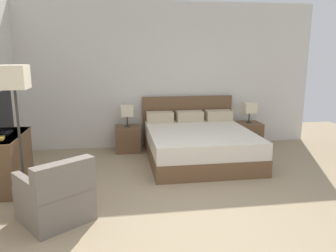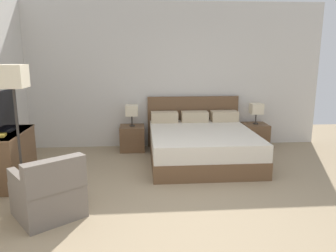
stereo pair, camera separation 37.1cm
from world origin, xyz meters
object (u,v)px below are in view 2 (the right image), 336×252
(tv, at_px, (5,111))
(floor_lamp, at_px, (13,87))
(table_lamp_left, at_px, (132,111))
(bed, at_px, (201,144))
(nightstand_left, at_px, (132,138))
(table_lamp_right, at_px, (256,109))
(nightstand_right, at_px, (255,136))
(dresser, at_px, (8,157))
(armchair_by_window, at_px, (49,194))

(tv, height_order, floor_lamp, floor_lamp)
(table_lamp_left, bearing_deg, floor_lamp, -123.46)
(table_lamp_left, bearing_deg, bed, -30.15)
(nightstand_left, bearing_deg, bed, -30.09)
(nightstand_left, bearing_deg, table_lamp_right, 0.03)
(nightstand_right, height_order, dresser, dresser)
(nightstand_left, relative_size, nightstand_right, 1.00)
(nightstand_right, bearing_deg, armchair_by_window, -141.78)
(nightstand_left, height_order, tv, tv)
(table_lamp_right, distance_m, floor_lamp, 4.45)
(table_lamp_left, distance_m, dresser, 2.39)
(nightstand_right, xyz_separation_m, table_lamp_left, (-2.48, 0.00, 0.55))
(nightstand_left, height_order, dresser, dresser)
(bed, distance_m, table_lamp_right, 1.52)
(bed, xyz_separation_m, nightstand_right, (1.24, 0.72, -0.06))
(nightstand_right, distance_m, tv, 4.57)
(nightstand_left, distance_m, tv, 2.44)
(tv, relative_size, floor_lamp, 0.47)
(nightstand_right, xyz_separation_m, tv, (-4.25, -1.47, 0.82))
(nightstand_right, bearing_deg, tv, -160.89)
(bed, height_order, floor_lamp, floor_lamp)
(armchair_by_window, bearing_deg, bed, 42.26)
(tv, relative_size, armchair_by_window, 0.86)
(bed, distance_m, nightstand_right, 1.44)
(bed, xyz_separation_m, table_lamp_right, (1.24, 0.72, 0.49))
(nightstand_right, distance_m, table_lamp_right, 0.55)
(table_lamp_right, xyz_separation_m, floor_lamp, (-3.87, -2.10, 0.68))
(nightstand_left, relative_size, table_lamp_left, 1.17)
(armchair_by_window, bearing_deg, tv, 126.42)
(nightstand_left, distance_m, armchair_by_window, 2.80)
(bed, height_order, table_lamp_left, bed)
(dresser, xyz_separation_m, floor_lamp, (0.38, -0.53, 1.07))
(table_lamp_right, distance_m, tv, 4.51)
(nightstand_right, xyz_separation_m, armchair_by_window, (-3.38, -2.66, 0.04))
(armchair_by_window, xyz_separation_m, floor_lamp, (-0.49, 0.56, 1.19))
(table_lamp_left, relative_size, floor_lamp, 0.24)
(nightstand_right, relative_size, tv, 0.59)
(bed, height_order, tv, tv)
(tv, bearing_deg, table_lamp_left, 39.84)
(dresser, height_order, tv, tv)
(table_lamp_right, bearing_deg, dresser, -159.83)
(nightstand_left, distance_m, table_lamp_left, 0.55)
(armchair_by_window, distance_m, floor_lamp, 1.40)
(table_lamp_right, height_order, armchair_by_window, table_lamp_right)
(armchair_by_window, height_order, floor_lamp, floor_lamp)
(table_lamp_right, xyz_separation_m, armchair_by_window, (-3.38, -2.66, -0.51))
(table_lamp_left, distance_m, tv, 2.32)
(table_lamp_left, relative_size, dresser, 0.40)
(table_lamp_right, bearing_deg, nightstand_left, -179.97)
(table_lamp_left, bearing_deg, armchair_by_window, -108.55)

